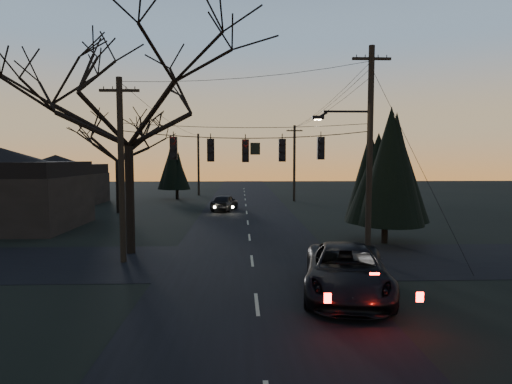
{
  "coord_description": "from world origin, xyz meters",
  "views": [
    {
      "loc": [
        -0.53,
        -9.81,
        4.85
      ],
      "look_at": [
        0.17,
        9.52,
        3.31
      ],
      "focal_mm": 30.0,
      "sensor_mm": 36.0,
      "label": 1
    }
  ],
  "objects_px": {
    "utility_pole_left": "(124,262)",
    "sedan_oncoming_a": "(225,203)",
    "suv_near": "(346,271)",
    "utility_pole_right": "(367,260)",
    "evergreen_right": "(386,166)",
    "bare_tree_left": "(128,102)",
    "utility_pole_far_l": "(199,195)",
    "utility_pole_far_r": "(294,201)"
  },
  "relations": [
    {
      "from": "utility_pole_right",
      "to": "evergreen_right",
      "type": "bearing_deg",
      "value": 61.63
    },
    {
      "from": "utility_pole_left",
      "to": "sedan_oncoming_a",
      "type": "relative_size",
      "value": 1.91
    },
    {
      "from": "utility_pole_far_l",
      "to": "sedan_oncoming_a",
      "type": "bearing_deg",
      "value": -76.44
    },
    {
      "from": "utility_pole_left",
      "to": "sedan_oncoming_a",
      "type": "distance_m",
      "value": 19.91
    },
    {
      "from": "evergreen_right",
      "to": "suv_near",
      "type": "height_order",
      "value": "evergreen_right"
    },
    {
      "from": "utility_pole_left",
      "to": "bare_tree_left",
      "type": "bearing_deg",
      "value": 93.97
    },
    {
      "from": "utility_pole_right",
      "to": "evergreen_right",
      "type": "xyz_separation_m",
      "value": [
        2.2,
        4.07,
        4.4
      ]
    },
    {
      "from": "utility_pole_right",
      "to": "utility_pole_far_l",
      "type": "bearing_deg",
      "value": 107.72
    },
    {
      "from": "sedan_oncoming_a",
      "to": "utility_pole_far_l",
      "type": "bearing_deg",
      "value": -63.66
    },
    {
      "from": "utility_pole_left",
      "to": "sedan_oncoming_a",
      "type": "bearing_deg",
      "value": 78.45
    },
    {
      "from": "utility_pole_right",
      "to": "bare_tree_left",
      "type": "bearing_deg",
      "value": 170.68
    },
    {
      "from": "suv_near",
      "to": "utility_pole_right",
      "type": "bearing_deg",
      "value": 76.15
    },
    {
      "from": "bare_tree_left",
      "to": "evergreen_right",
      "type": "height_order",
      "value": "bare_tree_left"
    },
    {
      "from": "utility_pole_right",
      "to": "bare_tree_left",
      "type": "height_order",
      "value": "bare_tree_left"
    },
    {
      "from": "utility_pole_left",
      "to": "utility_pole_far_l",
      "type": "xyz_separation_m",
      "value": [
        0.0,
        36.0,
        0.0
      ]
    },
    {
      "from": "utility_pole_right",
      "to": "bare_tree_left",
      "type": "distance_m",
      "value": 14.05
    },
    {
      "from": "bare_tree_left",
      "to": "sedan_oncoming_a",
      "type": "height_order",
      "value": "bare_tree_left"
    },
    {
      "from": "utility_pole_far_r",
      "to": "bare_tree_left",
      "type": "distance_m",
      "value": 29.57
    },
    {
      "from": "utility_pole_left",
      "to": "utility_pole_far_l",
      "type": "bearing_deg",
      "value": 90.0
    },
    {
      "from": "utility_pole_right",
      "to": "utility_pole_left",
      "type": "relative_size",
      "value": 1.18
    },
    {
      "from": "evergreen_right",
      "to": "sedan_oncoming_a",
      "type": "xyz_separation_m",
      "value": [
        -9.72,
        15.42,
        -3.65
      ]
    },
    {
      "from": "utility_pole_far_r",
      "to": "suv_near",
      "type": "xyz_separation_m",
      "value": [
        -2.3,
        -33.11,
        0.86
      ]
    },
    {
      "from": "evergreen_right",
      "to": "sedan_oncoming_a",
      "type": "distance_m",
      "value": 18.59
    },
    {
      "from": "utility_pole_right",
      "to": "utility_pole_far_l",
      "type": "distance_m",
      "value": 37.79
    },
    {
      "from": "utility_pole_far_r",
      "to": "utility_pole_left",
      "type": "bearing_deg",
      "value": -112.33
    },
    {
      "from": "evergreen_right",
      "to": "suv_near",
      "type": "distance_m",
      "value": 10.82
    },
    {
      "from": "utility_pole_far_l",
      "to": "suv_near",
      "type": "bearing_deg",
      "value": -77.39
    },
    {
      "from": "evergreen_right",
      "to": "utility_pole_right",
      "type": "bearing_deg",
      "value": -118.37
    },
    {
      "from": "utility_pole_far_r",
      "to": "bare_tree_left",
      "type": "bearing_deg",
      "value": -114.03
    },
    {
      "from": "utility_pole_left",
      "to": "sedan_oncoming_a",
      "type": "xyz_separation_m",
      "value": [
        3.98,
        19.49,
        0.76
      ]
    },
    {
      "from": "utility_pole_left",
      "to": "sedan_oncoming_a",
      "type": "height_order",
      "value": "utility_pole_left"
    },
    {
      "from": "utility_pole_right",
      "to": "evergreen_right",
      "type": "height_order",
      "value": "evergreen_right"
    },
    {
      "from": "utility_pole_far_l",
      "to": "bare_tree_left",
      "type": "distance_m",
      "value": 34.94
    },
    {
      "from": "utility_pole_right",
      "to": "utility_pole_left",
      "type": "xyz_separation_m",
      "value": [
        -11.5,
        0.0,
        0.0
      ]
    },
    {
      "from": "utility_pole_right",
      "to": "sedan_oncoming_a",
      "type": "bearing_deg",
      "value": 111.09
    },
    {
      "from": "evergreen_right",
      "to": "utility_pole_far_l",
      "type": "bearing_deg",
      "value": 113.22
    },
    {
      "from": "bare_tree_left",
      "to": "evergreen_right",
      "type": "bearing_deg",
      "value": 8.88
    },
    {
      "from": "utility_pole_far_l",
      "to": "bare_tree_left",
      "type": "height_order",
      "value": "bare_tree_left"
    },
    {
      "from": "utility_pole_right",
      "to": "suv_near",
      "type": "bearing_deg",
      "value": -114.21
    },
    {
      "from": "utility_pole_left",
      "to": "evergreen_right",
      "type": "xyz_separation_m",
      "value": [
        13.7,
        4.07,
        4.4
      ]
    },
    {
      "from": "evergreen_right",
      "to": "sedan_oncoming_a",
      "type": "height_order",
      "value": "evergreen_right"
    },
    {
      "from": "utility_pole_left",
      "to": "evergreen_right",
      "type": "relative_size",
      "value": 1.12
    }
  ]
}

